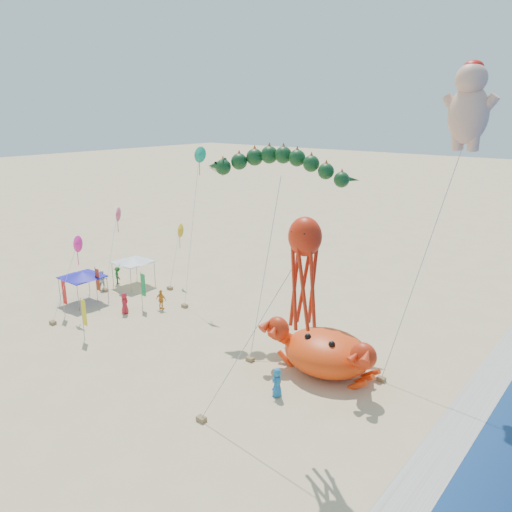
{
  "coord_description": "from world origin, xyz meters",
  "views": [
    {
      "loc": [
        17.89,
        -22.47,
        15.78
      ],
      "look_at": [
        -2.0,
        2.0,
        6.5
      ],
      "focal_mm": 35.0,
      "sensor_mm": 36.0,
      "label": 1
    }
  ],
  "objects_px": {
    "crab_inflatable": "(326,351)",
    "canopy_blue": "(82,275)",
    "dragon_kite": "(279,169)",
    "octopus_kite": "(304,265)",
    "cherub_kite": "(469,104)",
    "canopy_white": "(133,260)"
  },
  "relations": [
    {
      "from": "cherub_kite",
      "to": "octopus_kite",
      "type": "xyz_separation_m",
      "value": [
        -3.01,
        -11.46,
        -7.1
      ]
    },
    {
      "from": "crab_inflatable",
      "to": "canopy_blue",
      "type": "distance_m",
      "value": 22.41
    },
    {
      "from": "cherub_kite",
      "to": "canopy_blue",
      "type": "distance_m",
      "value": 31.7
    },
    {
      "from": "dragon_kite",
      "to": "canopy_blue",
      "type": "distance_m",
      "value": 19.35
    },
    {
      "from": "crab_inflatable",
      "to": "cherub_kite",
      "type": "relative_size",
      "value": 0.41
    },
    {
      "from": "octopus_kite",
      "to": "cherub_kite",
      "type": "bearing_deg",
      "value": 75.3
    },
    {
      "from": "canopy_blue",
      "to": "canopy_white",
      "type": "height_order",
      "value": "same"
    },
    {
      "from": "crab_inflatable",
      "to": "octopus_kite",
      "type": "distance_m",
      "value": 9.98
    },
    {
      "from": "cherub_kite",
      "to": "crab_inflatable",
      "type": "bearing_deg",
      "value": -134.77
    },
    {
      "from": "dragon_kite",
      "to": "octopus_kite",
      "type": "bearing_deg",
      "value": -48.59
    },
    {
      "from": "crab_inflatable",
      "to": "dragon_kite",
      "type": "xyz_separation_m",
      "value": [
        -6.61,
        3.87,
        10.35
      ]
    },
    {
      "from": "crab_inflatable",
      "to": "dragon_kite",
      "type": "bearing_deg",
      "value": 149.62
    },
    {
      "from": "crab_inflatable",
      "to": "canopy_white",
      "type": "distance_m",
      "value": 22.59
    },
    {
      "from": "canopy_blue",
      "to": "octopus_kite",
      "type": "bearing_deg",
      "value": -8.06
    },
    {
      "from": "crab_inflatable",
      "to": "cherub_kite",
      "type": "xyz_separation_m",
      "value": [
        5.26,
        5.3,
        14.62
      ]
    },
    {
      "from": "crab_inflatable",
      "to": "dragon_kite",
      "type": "distance_m",
      "value": 12.87
    },
    {
      "from": "crab_inflatable",
      "to": "octopus_kite",
      "type": "bearing_deg",
      "value": -69.97
    },
    {
      "from": "dragon_kite",
      "to": "cherub_kite",
      "type": "xyz_separation_m",
      "value": [
        11.86,
        1.42,
        4.27
      ]
    },
    {
      "from": "canopy_white",
      "to": "octopus_kite",
      "type": "bearing_deg",
      "value": -19.7
    },
    {
      "from": "crab_inflatable",
      "to": "canopy_blue",
      "type": "relative_size",
      "value": 2.23
    },
    {
      "from": "cherub_kite",
      "to": "canopy_white",
      "type": "height_order",
      "value": "cherub_kite"
    },
    {
      "from": "dragon_kite",
      "to": "canopy_white",
      "type": "height_order",
      "value": "dragon_kite"
    }
  ]
}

